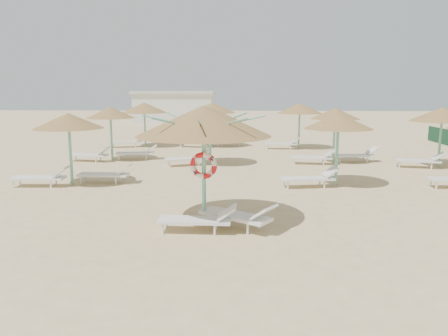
{
  "coord_description": "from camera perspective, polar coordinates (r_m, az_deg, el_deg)",
  "views": [
    {
      "loc": [
        0.97,
        -10.8,
        3.55
      ],
      "look_at": [
        0.49,
        1.5,
        1.3
      ],
      "focal_mm": 35.0,
      "sensor_mm": 36.0,
      "label": 1
    }
  ],
  "objects": [
    {
      "name": "service_hut",
      "position": [
        46.36,
        -6.5,
        7.94
      ],
      "size": [
        8.4,
        4.4,
        3.25
      ],
      "color": "silver",
      "rests_on": "ground"
    },
    {
      "name": "lounger_main_a",
      "position": [
        10.97,
        -3.17,
        -6.68
      ],
      "size": [
        1.97,
        0.66,
        0.71
      ],
      "rotation": [
        0.0,
        0.0,
        -0.04
      ],
      "color": "white",
      "rests_on": "ground"
    },
    {
      "name": "main_palapa",
      "position": [
        11.26,
        -2.69,
        6.13
      ],
      "size": [
        3.49,
        3.49,
        3.13
      ],
      "color": "#6AB99D",
      "rests_on": "ground"
    },
    {
      "name": "lounger_main_b",
      "position": [
        11.21,
        2.03,
        -6.18
      ],
      "size": [
        2.07,
        1.68,
        0.75
      ],
      "rotation": [
        0.0,
        0.0,
        -0.6
      ],
      "color": "white",
      "rests_on": "ground"
    },
    {
      "name": "ground",
      "position": [
        11.41,
        -2.8,
        -7.78
      ],
      "size": [
        120.0,
        120.0,
        0.0
      ],
      "primitive_type": "plane",
      "color": "#D2B880",
      "rests_on": "ground"
    },
    {
      "name": "palapa_field",
      "position": [
        21.41,
        4.84,
        6.97
      ],
      "size": [
        19.61,
        13.73,
        2.72
      ],
      "color": "#6AB99D",
      "rests_on": "ground"
    }
  ]
}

